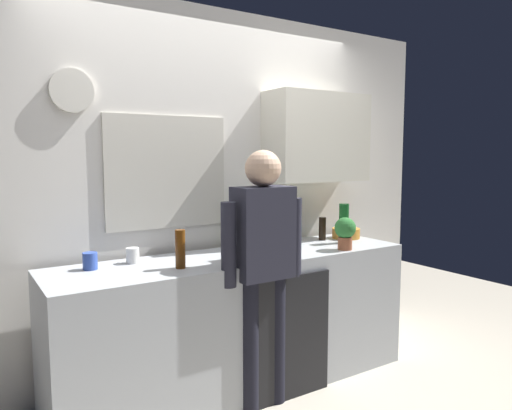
% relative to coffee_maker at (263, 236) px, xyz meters
% --- Properties ---
extents(ground_plane, '(8.00, 8.00, 0.00)m').
position_rel_coffee_maker_xyz_m(ground_plane, '(-0.09, -0.14, -1.05)').
color(ground_plane, beige).
extents(kitchen_counter, '(2.46, 0.64, 0.90)m').
position_rel_coffee_maker_xyz_m(kitchen_counter, '(-0.09, 0.16, -0.60)').
color(kitchen_counter, '#B2B7BC').
rests_on(kitchen_counter, ground_plane).
extents(dishwasher_panel, '(0.56, 0.02, 0.81)m').
position_rel_coffee_maker_xyz_m(dishwasher_panel, '(0.12, -0.17, -0.64)').
color(dishwasher_panel, black).
rests_on(dishwasher_panel, ground_plane).
extents(back_wall_assembly, '(4.06, 0.42, 2.60)m').
position_rel_coffee_maker_xyz_m(back_wall_assembly, '(0.02, 0.56, 0.31)').
color(back_wall_assembly, white).
rests_on(back_wall_assembly, ground_plane).
extents(coffee_maker, '(0.20, 0.20, 0.33)m').
position_rel_coffee_maker_xyz_m(coffee_maker, '(0.00, 0.00, 0.00)').
color(coffee_maker, black).
rests_on(coffee_maker, kitchen_counter).
extents(bottle_dark_sauce, '(0.06, 0.06, 0.18)m').
position_rel_coffee_maker_xyz_m(bottle_dark_sauce, '(0.76, 0.30, -0.06)').
color(bottle_dark_sauce, black).
rests_on(bottle_dark_sauce, kitchen_counter).
extents(bottle_olive_oil, '(0.06, 0.06, 0.25)m').
position_rel_coffee_maker_xyz_m(bottle_olive_oil, '(0.04, 0.38, -0.02)').
color(bottle_olive_oil, olive).
rests_on(bottle_olive_oil, kitchen_counter).
extents(bottle_green_wine, '(0.07, 0.07, 0.30)m').
position_rel_coffee_maker_xyz_m(bottle_green_wine, '(0.82, 0.13, 0.00)').
color(bottle_green_wine, '#195923').
rests_on(bottle_green_wine, kitchen_counter).
extents(bottle_amber_beer, '(0.06, 0.06, 0.23)m').
position_rel_coffee_maker_xyz_m(bottle_amber_beer, '(-0.56, 0.04, -0.03)').
color(bottle_amber_beer, brown).
rests_on(bottle_amber_beer, kitchen_counter).
extents(cup_blue_mug, '(0.08, 0.08, 0.10)m').
position_rel_coffee_maker_xyz_m(cup_blue_mug, '(-1.01, 0.30, -0.10)').
color(cup_blue_mug, '#3351B2').
rests_on(cup_blue_mug, kitchen_counter).
extents(cup_white_mug, '(0.08, 0.08, 0.09)m').
position_rel_coffee_maker_xyz_m(cup_white_mug, '(-0.75, 0.33, -0.10)').
color(cup_white_mug, white).
rests_on(cup_white_mug, kitchen_counter).
extents(mixing_bowl, '(0.22, 0.22, 0.08)m').
position_rel_coffee_maker_xyz_m(mixing_bowl, '(0.97, 0.27, -0.11)').
color(mixing_bowl, orange).
rests_on(mixing_bowl, kitchen_counter).
extents(potted_plant, '(0.15, 0.15, 0.23)m').
position_rel_coffee_maker_xyz_m(potted_plant, '(0.64, -0.07, -0.01)').
color(potted_plant, '#9E5638').
rests_on(potted_plant, kitchen_counter).
extents(dish_soap, '(0.06, 0.06, 0.18)m').
position_rel_coffee_maker_xyz_m(dish_soap, '(0.28, 0.19, -0.07)').
color(dish_soap, green).
rests_on(dish_soap, kitchen_counter).
extents(person_at_sink, '(0.57, 0.22, 1.60)m').
position_rel_coffee_maker_xyz_m(person_at_sink, '(-0.09, -0.14, -0.10)').
color(person_at_sink, black).
rests_on(person_at_sink, ground_plane).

